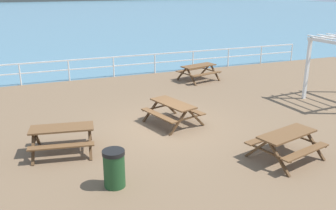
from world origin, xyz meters
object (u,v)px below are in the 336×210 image
(picnic_table_near_left, at_px, (62,133))
(picnic_table_seaward, at_px, (199,69))
(picnic_table_mid_centre, at_px, (173,108))
(litter_bin, at_px, (114,168))
(picnic_table_far_right, at_px, (287,139))

(picnic_table_near_left, distance_m, picnic_table_seaward, 9.62)
(picnic_table_mid_centre, distance_m, picnic_table_seaward, 6.29)
(picnic_table_near_left, relative_size, litter_bin, 2.14)
(picnic_table_mid_centre, relative_size, picnic_table_seaward, 1.01)
(picnic_table_mid_centre, height_order, picnic_table_far_right, same)
(picnic_table_seaward, distance_m, litter_bin, 10.76)
(picnic_table_near_left, distance_m, picnic_table_far_right, 6.41)
(picnic_table_near_left, relative_size, picnic_table_seaward, 0.96)
(picnic_table_mid_centre, bearing_deg, litter_bin, 123.36)
(picnic_table_near_left, distance_m, picnic_table_mid_centre, 3.98)
(picnic_table_near_left, bearing_deg, picnic_table_seaward, 49.51)
(picnic_table_near_left, distance_m, litter_bin, 2.63)
(picnic_table_seaward, xyz_separation_m, litter_bin, (-6.47, -8.60, -0.10))
(picnic_table_far_right, height_order, litter_bin, litter_bin)
(picnic_table_near_left, xyz_separation_m, picnic_table_seaward, (7.41, 6.14, 0.00))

